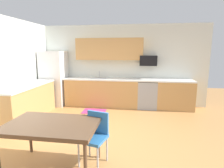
% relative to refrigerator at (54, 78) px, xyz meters
% --- Properties ---
extents(ground_plane, '(12.00, 12.00, 0.00)m').
position_rel_refrigerator_xyz_m(ground_plane, '(2.18, -2.22, -0.92)').
color(ground_plane, '#B77F47').
extents(wall_back, '(5.80, 0.10, 2.70)m').
position_rel_refrigerator_xyz_m(wall_back, '(2.18, 0.43, 0.43)').
color(wall_back, silver).
rests_on(wall_back, ground).
extents(cabinet_run_back, '(2.42, 0.60, 0.90)m').
position_rel_refrigerator_xyz_m(cabinet_run_back, '(1.64, 0.08, -0.47)').
color(cabinet_run_back, tan).
rests_on(cabinet_run_back, ground).
extents(cabinet_run_back_right, '(1.13, 0.60, 0.90)m').
position_rel_refrigerator_xyz_m(cabinet_run_back_right, '(4.01, 0.08, -0.47)').
color(cabinet_run_back_right, tan).
rests_on(cabinet_run_back_right, ground).
extents(cabinet_run_left, '(0.60, 2.00, 0.90)m').
position_rel_refrigerator_xyz_m(cabinet_run_left, '(-0.12, -1.42, -0.47)').
color(cabinet_run_left, tan).
rests_on(cabinet_run_left, ground).
extents(countertop_back, '(4.80, 0.64, 0.04)m').
position_rel_refrigerator_xyz_m(countertop_back, '(2.18, 0.08, 0.00)').
color(countertop_back, silver).
rests_on(countertop_back, cabinet_run_back).
extents(countertop_left, '(0.64, 2.00, 0.04)m').
position_rel_refrigerator_xyz_m(countertop_left, '(-0.12, -1.42, 0.00)').
color(countertop_left, silver).
rests_on(countertop_left, cabinet_run_left).
extents(upper_cabinets_back, '(2.20, 0.34, 0.70)m').
position_rel_refrigerator_xyz_m(upper_cabinets_back, '(1.88, 0.21, 0.98)').
color(upper_cabinets_back, tan).
extents(refrigerator, '(0.76, 0.70, 1.84)m').
position_rel_refrigerator_xyz_m(refrigerator, '(0.00, 0.00, 0.00)').
color(refrigerator, white).
rests_on(refrigerator, ground).
extents(oven_range, '(0.60, 0.60, 0.91)m').
position_rel_refrigerator_xyz_m(oven_range, '(3.15, 0.08, -0.46)').
color(oven_range, '#999BA0').
rests_on(oven_range, ground).
extents(microwave, '(0.54, 0.36, 0.32)m').
position_rel_refrigerator_xyz_m(microwave, '(3.15, 0.18, 0.62)').
color(microwave, black).
extents(sink_basin, '(0.48, 0.40, 0.14)m').
position_rel_refrigerator_xyz_m(sink_basin, '(1.53, 0.08, -0.04)').
color(sink_basin, '#A5A8AD').
rests_on(sink_basin, countertop_back).
extents(sink_faucet, '(0.02, 0.02, 0.24)m').
position_rel_refrigerator_xyz_m(sink_faucet, '(1.53, 0.26, 0.12)').
color(sink_faucet, '#B2B5BA').
rests_on(sink_faucet, countertop_back).
extents(dining_table, '(1.40, 0.90, 0.76)m').
position_rel_refrigerator_xyz_m(dining_table, '(1.56, -3.34, -0.22)').
color(dining_table, brown).
rests_on(dining_table, ground).
extents(chair_near_table, '(0.49, 0.49, 0.85)m').
position_rel_refrigerator_xyz_m(chair_near_table, '(2.17, -3.07, -0.41)').
color(chair_near_table, '#2D72B7').
rests_on(chair_near_table, ground).
extents(floor_mat, '(0.70, 0.50, 0.01)m').
position_rel_refrigerator_xyz_m(floor_mat, '(1.52, -0.57, -0.91)').
color(floor_mat, '#CC3372').
rests_on(floor_mat, ground).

